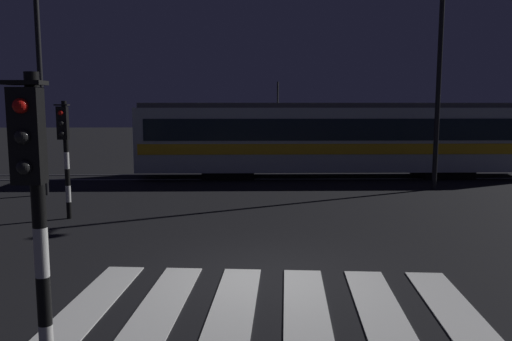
{
  "coord_description": "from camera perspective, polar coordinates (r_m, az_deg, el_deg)",
  "views": [
    {
      "loc": [
        -0.38,
        -9.27,
        3.23
      ],
      "look_at": [
        -0.06,
        4.66,
        1.4
      ],
      "focal_mm": 35.96,
      "sensor_mm": 36.0,
      "label": 1
    }
  ],
  "objects": [
    {
      "name": "rail_near",
      "position": [
        21.83,
        -0.29,
        -0.98
      ],
      "size": [
        80.0,
        0.12,
        0.03
      ],
      "primitive_type": "cube",
      "color": "#59595E",
      "rests_on": "ground"
    },
    {
      "name": "street_lamp_trackside_right",
      "position": [
        20.12,
        20.01,
        11.74
      ],
      "size": [
        0.44,
        1.21,
        7.77
      ],
      "color": "black",
      "rests_on": "ground"
    },
    {
      "name": "traffic_light_corner_far_left",
      "position": [
        15.07,
        -20.52,
        3.0
      ],
      "size": [
        0.36,
        0.42,
        3.3
      ],
      "color": "black",
      "rests_on": "ground"
    },
    {
      "name": "tram",
      "position": [
        22.71,
        8.93,
        3.66
      ],
      "size": [
        17.36,
        2.58,
        4.15
      ],
      "color": "#B2BCC1",
      "rests_on": "ground"
    },
    {
      "name": "traffic_light_kerb_mid_left",
      "position": [
        5.37,
        -23.41,
        -2.82
      ],
      "size": [
        0.36,
        0.42,
        3.53
      ],
      "color": "black",
      "rests_on": "ground"
    },
    {
      "name": "street_lamp_trackside_left",
      "position": [
        19.26,
        -23.27,
        12.0
      ],
      "size": [
        0.44,
        1.21,
        7.9
      ],
      "color": "black",
      "rests_on": "ground"
    },
    {
      "name": "rail_far",
      "position": [
        23.25,
        -0.35,
        -0.46
      ],
      "size": [
        80.0,
        0.12,
        0.03
      ],
      "primitive_type": "cube",
      "color": "#59595E",
      "rests_on": "ground"
    },
    {
      "name": "ground_plane",
      "position": [
        9.82,
        0.99,
        -11.72
      ],
      "size": [
        120.0,
        120.0,
        0.0
      ],
      "primitive_type": "plane",
      "color": "black"
    },
    {
      "name": "crosswalk_zebra",
      "position": [
        8.27,
        1.46,
        -15.45
      ],
      "size": [
        6.78,
        4.53,
        0.02
      ],
      "color": "silver",
      "rests_on": "ground"
    }
  ]
}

